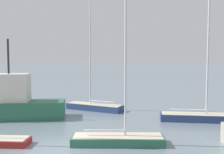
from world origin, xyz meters
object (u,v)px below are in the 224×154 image
fishing_boat_0 (13,103)px  sailboat_0 (118,137)px  sailboat_2 (94,105)px  sailboat_1 (200,114)px

fishing_boat_0 → sailboat_0: bearing=136.7°
sailboat_2 → fishing_boat_0: 7.83m
sailboat_2 → sailboat_1: bearing=178.7°
fishing_boat_0 → sailboat_1: bearing=170.5°
sailboat_1 → sailboat_2: bearing=160.3°
sailboat_0 → fishing_boat_0: 11.38m
sailboat_0 → fishing_boat_0: bearing=143.4°
sailboat_0 → fishing_boat_0: sailboat_0 is taller
sailboat_2 → sailboat_0: bearing=127.3°
sailboat_0 → sailboat_1: 9.15m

